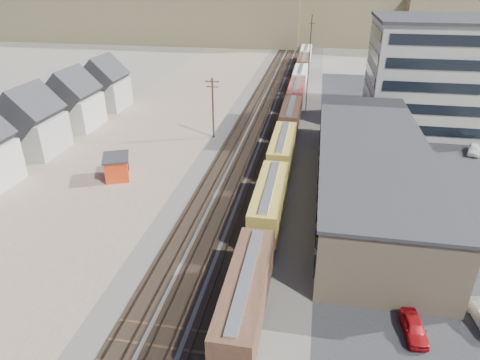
% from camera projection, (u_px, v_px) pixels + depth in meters
% --- Properties ---
extents(ground, '(300.00, 300.00, 0.00)m').
position_uv_depth(ground, '(194.00, 332.00, 33.32)').
color(ground, '#6B6356').
rests_on(ground, ground).
extents(ballast_bed, '(18.00, 200.00, 0.06)m').
position_uv_depth(ballast_bed, '(270.00, 125.00, 77.40)').
color(ballast_bed, '#4C4742').
rests_on(ballast_bed, ground).
extents(dirt_yard, '(24.00, 180.00, 0.03)m').
position_uv_depth(dirt_yard, '(144.00, 137.00, 71.81)').
color(dirt_yard, '#776252').
rests_on(dirt_yard, ground).
extents(asphalt_lot, '(26.00, 120.00, 0.04)m').
position_uv_depth(asphalt_lot, '(411.00, 168.00, 60.63)').
color(asphalt_lot, '#232326').
rests_on(asphalt_lot, ground).
extents(rail_tracks, '(11.40, 200.00, 0.24)m').
position_uv_depth(rail_tracks, '(267.00, 124.00, 77.45)').
color(rail_tracks, black).
rests_on(rail_tracks, ground).
extents(freight_train, '(3.00, 119.74, 4.46)m').
position_uv_depth(freight_train, '(294.00, 104.00, 79.93)').
color(freight_train, black).
rests_on(freight_train, ground).
extents(warehouse, '(12.40, 40.40, 7.25)m').
position_uv_depth(warehouse, '(370.00, 171.00, 51.33)').
color(warehouse, tan).
rests_on(warehouse, ground).
extents(office_tower, '(22.60, 18.60, 18.45)m').
position_uv_depth(office_tower, '(437.00, 74.00, 73.17)').
color(office_tower, '#9E998E').
rests_on(office_tower, ground).
extents(utility_pole_north, '(2.20, 0.32, 10.00)m').
position_uv_depth(utility_pole_north, '(213.00, 107.00, 69.38)').
color(utility_pole_north, '#382619').
rests_on(utility_pole_north, ground).
extents(radio_mast, '(1.20, 0.16, 18.00)m').
position_uv_depth(radio_mast, '(309.00, 64.00, 81.22)').
color(radio_mast, black).
rests_on(radio_mast, ground).
extents(townhouse_row, '(8.15, 68.16, 10.47)m').
position_uv_depth(townhouse_row, '(4.00, 139.00, 58.92)').
color(townhouse_row, '#B7B2A8').
rests_on(townhouse_row, ground).
extents(hills_north, '(265.00, 80.00, 32.00)m').
position_uv_depth(hills_north, '(305.00, 0.00, 175.12)').
color(hills_north, brown).
rests_on(hills_north, ground).
extents(maintenance_shed, '(4.76, 5.27, 3.16)m').
position_uv_depth(maintenance_shed, '(117.00, 167.00, 57.18)').
color(maintenance_shed, red).
rests_on(maintenance_shed, ground).
extents(parked_car_red, '(1.94, 4.09, 1.35)m').
position_uv_depth(parked_car_red, '(414.00, 328.00, 32.77)').
color(parked_car_red, '#A70F15').
rests_on(parked_car_red, ground).
extents(parked_car_blue, '(5.70, 6.59, 1.68)m').
position_uv_depth(parked_car_blue, '(404.00, 112.00, 81.51)').
color(parked_car_blue, navy).
rests_on(parked_car_blue, ground).
extents(parked_car_far, '(2.98, 4.58, 1.45)m').
position_uv_depth(parked_car_far, '(474.00, 149.00, 65.08)').
color(parked_car_far, white).
rests_on(parked_car_far, ground).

